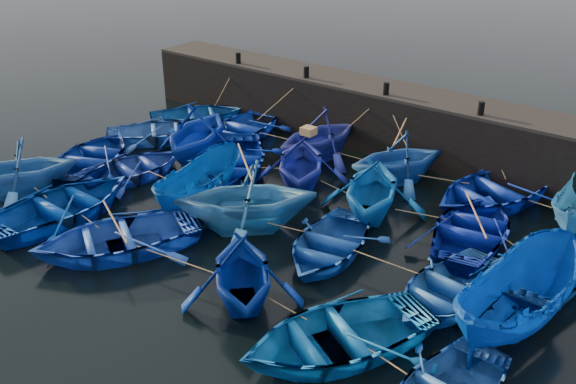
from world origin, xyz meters
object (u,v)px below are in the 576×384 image
Objects in this scene: boat_0 at (197,114)px; boat_8 at (232,161)px; boat_13 at (92,157)px; boat_20 at (18,168)px; wooden_crate at (308,131)px.

boat_8 reaches higher than boat_0.
boat_8 reaches higher than boat_13.
boat_20 is (-4.81, -6.11, 0.53)m from boat_8.
boat_13 is 10.36× the size of wooden_crate.
wooden_crate reaches higher than boat_8.
boat_13 is at bearing 131.31° from boat_0.
boat_8 is 3.73m from wooden_crate.
boat_8 is at bearing -171.33° from boat_13.
boat_20 is at bearing 129.11° from boat_0.
boat_8 is at bearing 83.25° from boat_20.
wooden_crate reaches higher than boat_0.
boat_0 is 9.17× the size of wooden_crate.
wooden_crate is at bearing 71.66° from boat_20.
boat_20 is at bearing -139.82° from wooden_crate.
boat_0 is 9.46m from boat_20.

